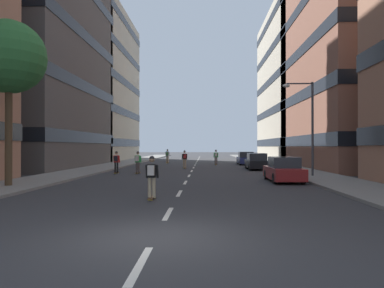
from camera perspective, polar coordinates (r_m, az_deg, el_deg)
name	(u,v)px	position (r m, az deg, el deg)	size (l,w,h in m)	color
ground_plane	(195,166)	(40.18, 0.41, -3.46)	(189.18, 189.18, 0.00)	#333335
sidewalk_left	(122,163)	(45.26, -10.94, -3.02)	(3.66, 86.71, 0.14)	gray
sidewalk_right	(270,164)	(44.78, 12.19, -3.04)	(3.66, 86.71, 0.14)	gray
lane_markings	(195,165)	(41.65, 0.47, -3.35)	(0.16, 72.20, 0.01)	silver
building_left_mid	(24,18)	(43.13, -24.99, 17.51)	(13.51, 19.94, 30.59)	#4C4744
building_left_far	(85,87)	(59.25, -16.54, 8.60)	(13.51, 19.97, 22.59)	#B2A893
building_right_far	(313,85)	(58.56, 18.53, 8.81)	(13.51, 23.94, 22.80)	#B2A893
parked_car_near	(246,159)	(43.36, 8.46, -2.30)	(1.82, 4.40, 1.52)	navy
parked_car_mid	(284,170)	(22.86, 14.24, -4.03)	(1.82, 4.40, 1.52)	maroon
parked_car_far	(257,162)	(34.28, 10.16, -2.81)	(1.82, 4.40, 1.52)	black
street_tree_near	(9,58)	(21.51, -26.92, 12.04)	(3.79, 3.79, 8.58)	#4C3823
streetlamp_right	(307,118)	(26.43, 17.71, 3.93)	(2.13, 0.30, 6.50)	#3F3F44
skater_0	(185,158)	(35.49, -1.17, -2.23)	(0.57, 0.92, 1.78)	brown
skater_1	(152,175)	(14.78, -6.38, -4.82)	(0.54, 0.91, 1.78)	brown
skater_2	(167,155)	(46.76, -3.92, -1.78)	(0.56, 0.92, 1.78)	brown
skater_3	(167,155)	(51.01, -3.89, -1.70)	(0.54, 0.91, 1.78)	brown
skater_4	(216,156)	(42.26, 3.80, -1.93)	(0.54, 0.91, 1.78)	brown
skater_5	(138,161)	(28.93, -8.56, -2.64)	(0.56, 0.92, 1.78)	brown
skater_6	(116,161)	(29.33, -11.85, -2.61)	(0.54, 0.91, 1.78)	brown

